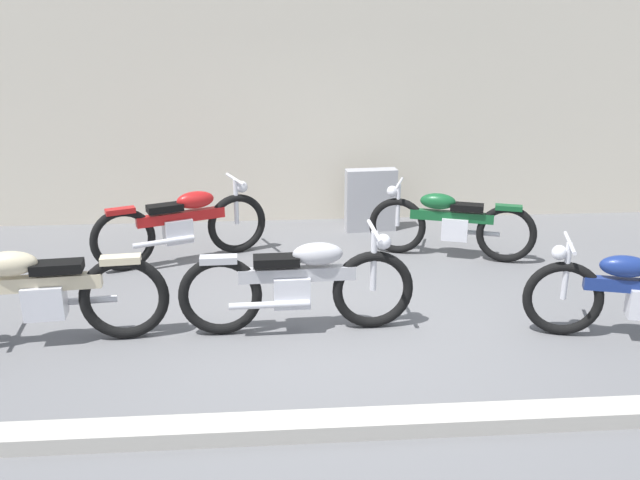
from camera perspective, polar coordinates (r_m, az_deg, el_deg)
The scene contains 10 objects.
ground_plane at distance 6.32m, azimuth 0.62°, elevation -7.43°, with size 40.00×40.00×0.00m, color slate.
building_wall at distance 9.31m, azimuth -1.25°, elevation 10.91°, with size 18.00×0.30×3.02m, color beige.
curb_strip at distance 4.90m, azimuth 2.28°, elevation -15.19°, with size 18.00×0.24×0.12m, color #B7B2A8.
stone_marker at distance 8.95m, azimuth 4.27°, elevation 3.36°, with size 0.67×0.20×0.82m, color #9E9EA3.
helmet at distance 7.64m, azimuth -0.31°, elevation -1.52°, with size 0.28×0.28×0.28m, color black.
motorcycle_green at distance 8.07m, azimuth 10.83°, elevation 1.39°, with size 1.86×0.82×0.87m.
motorcycle_cream at distance 6.33m, azimuth -22.79°, elevation -4.22°, with size 2.21×0.62×0.99m.
motorcycle_blue at distance 6.55m, azimuth 25.22°, elevation -4.25°, with size 1.94×0.76×0.89m.
motorcycle_silver at distance 6.10m, azimuth -1.74°, elevation -3.70°, with size 2.12×0.59×0.95m.
motorcycle_red at distance 7.96m, azimuth -11.40°, elevation 1.29°, with size 1.94×0.96×0.92m.
Camera 1 is at (-0.49, -5.64, 2.81)m, focal length 38.16 mm.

